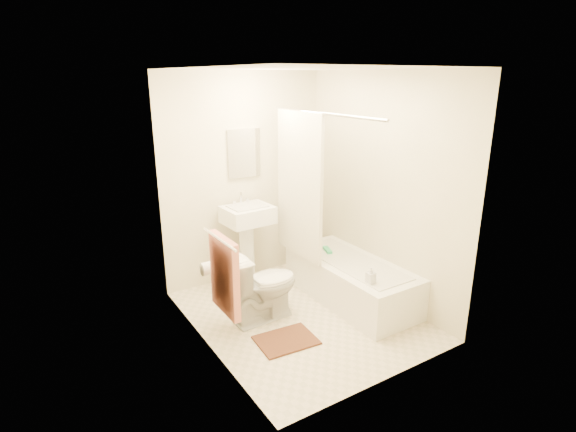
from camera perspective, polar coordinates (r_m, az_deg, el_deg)
floor at (r=4.69m, az=1.67°, el=-12.54°), size 2.40×2.40×0.00m
ceiling at (r=4.06m, az=1.98°, el=18.25°), size 2.40×2.40×0.00m
wall_back at (r=5.23m, az=-5.59°, el=4.72°), size 2.00×0.02×2.40m
wall_left at (r=3.77m, az=-10.87°, el=-0.48°), size 0.02×2.40×2.40m
wall_right at (r=4.83m, az=11.70°, el=3.41°), size 0.02×2.40×2.40m
mirror at (r=5.15m, az=-5.59°, el=7.94°), size 0.40×0.03×0.55m
curtain_rod at (r=4.33m, az=4.53°, el=12.86°), size 0.03×1.70×0.03m
shower_curtain at (r=4.78m, az=1.44°, el=3.85°), size 0.04×0.80×1.55m
towel_bar at (r=3.60m, az=-8.71°, el=-2.92°), size 0.02×0.60×0.02m
towel at (r=3.73m, az=-8.06°, el=-7.45°), size 0.06×0.45×0.66m
toilet_paper at (r=4.08m, az=-10.19°, el=-6.58°), size 0.11×0.12×0.12m
toilet at (r=4.49m, az=-3.29°, el=-8.76°), size 0.76×0.45×0.73m
sink at (r=5.16m, az=-5.15°, el=-3.36°), size 0.55×0.45×1.03m
bathtub at (r=4.96m, az=7.97°, el=-8.10°), size 0.68×1.56×0.44m
bath_mat at (r=4.29m, az=-0.23°, el=-15.49°), size 0.57×0.44×0.02m
soap_bottle at (r=4.37m, az=10.47°, el=-7.45°), size 0.08×0.08×0.17m
scrub_brush at (r=5.09m, az=5.03°, el=-4.35°), size 0.12×0.20×0.04m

